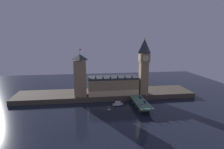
{
  "coord_description": "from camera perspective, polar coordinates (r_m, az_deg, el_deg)",
  "views": [
    {
      "loc": [
        -23.34,
        -189.0,
        72.5
      ],
      "look_at": [
        5.86,
        20.0,
        31.86
      ],
      "focal_mm": 30.0,
      "sensor_mm": 36.0,
      "label": 1
    }
  ],
  "objects": [
    {
      "name": "ground_plane",
      "position": [
        203.77,
        -0.87,
        -9.94
      ],
      "size": [
        400.0,
        400.0,
        0.0
      ],
      "primitive_type": "plane",
      "color": "black"
    },
    {
      "name": "boat_upstream",
      "position": [
        207.91,
        1.83,
        -9.01
      ],
      "size": [
        13.14,
        5.88,
        4.7
      ],
      "color": "white",
      "rests_on": "ground_plane"
    },
    {
      "name": "pedestrian_far_rail",
      "position": [
        212.85,
        6.27,
        -6.92
      ],
      "size": [
        0.38,
        0.38,
        1.69
      ],
      "color": "black",
      "rests_on": "bridge"
    },
    {
      "name": "car_northbound_trail",
      "position": [
        190.5,
        9.04,
        -9.23
      ],
      "size": [
        1.95,
        4.3,
        1.48
      ],
      "color": "silver",
      "rests_on": "bridge"
    },
    {
      "name": "car_southbound_trail",
      "position": [
        214.24,
        8.67,
        -6.91
      ],
      "size": [
        2.05,
        4.8,
        1.6
      ],
      "color": "navy",
      "rests_on": "bridge"
    },
    {
      "name": "victoria_tower",
      "position": [
        221.59,
        -9.68,
        -0.17
      ],
      "size": [
        14.21,
        14.21,
        55.44
      ],
      "color": "#9E845B",
      "rests_on": "embankment"
    },
    {
      "name": "embankment",
      "position": [
        239.54,
        -2.03,
        -6.01
      ],
      "size": [
        220.0,
        42.0,
        5.72
      ],
      "color": "#4C4438",
      "rests_on": "ground_plane"
    },
    {
      "name": "pedestrian_near_rail",
      "position": [
        191.58,
        7.99,
        -8.99
      ],
      "size": [
        0.38,
        0.38,
        1.84
      ],
      "color": "black",
      "rests_on": "bridge"
    },
    {
      "name": "car_southbound_lead",
      "position": [
        200.22,
        9.94,
        -8.26
      ],
      "size": [
        1.96,
        4.66,
        1.42
      ],
      "color": "navy",
      "rests_on": "bridge"
    },
    {
      "name": "bridge",
      "position": [
        204.13,
        8.74,
        -8.64
      ],
      "size": [
        13.49,
        46.0,
        6.69
      ],
      "color": "#4C7560",
      "rests_on": "ground_plane"
    },
    {
      "name": "street_lamp_mid",
      "position": [
        204.04,
        10.51,
        -6.89
      ],
      "size": [
        1.34,
        0.6,
        6.55
      ],
      "color": "#2D3333",
      "rests_on": "bridge"
    },
    {
      "name": "street_lamp_near",
      "position": [
        187.11,
        8.21,
        -8.5
      ],
      "size": [
        1.34,
        0.6,
        6.4
      ],
      "color": "#2D3333",
      "rests_on": "bridge"
    },
    {
      "name": "pedestrian_mid_walk",
      "position": [
        208.74,
        10.0,
        -7.37
      ],
      "size": [
        0.38,
        0.38,
        1.79
      ],
      "color": "black",
      "rests_on": "bridge"
    },
    {
      "name": "clock_tower",
      "position": [
        228.16,
        9.71,
        3.0
      ],
      "size": [
        11.9,
        12.01,
        68.09
      ],
      "color": "#9E845B",
      "rests_on": "embankment"
    },
    {
      "name": "parliament_hall",
      "position": [
        230.14,
        0.26,
        -3.26
      ],
      "size": [
        60.18,
        23.09,
        25.14
      ],
      "color": "#9E845B",
      "rests_on": "embankment"
    }
  ]
}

